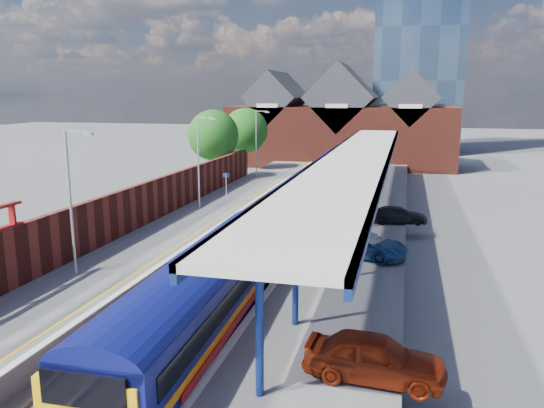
{
  "coord_description": "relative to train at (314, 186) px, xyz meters",
  "views": [
    {
      "loc": [
        8.77,
        -15.42,
        9.54
      ],
      "look_at": [
        0.49,
        17.21,
        2.6
      ],
      "focal_mm": 35.0,
      "sensor_mm": 36.0,
      "label": 1
    }
  ],
  "objects": [
    {
      "name": "ground",
      "position": [
        -1.49,
        2.48,
        -2.12
      ],
      "size": [
        240.0,
        240.0,
        0.0
      ],
      "primitive_type": "plane",
      "color": "#5B5B5E",
      "rests_on": "ground"
    },
    {
      "name": "ballast_bed",
      "position": [
        -1.49,
        -7.52,
        -2.09
      ],
      "size": [
        6.0,
        76.0,
        0.06
      ],
      "primitive_type": "cube",
      "color": "#473D33",
      "rests_on": "ground"
    },
    {
      "name": "rails",
      "position": [
        -1.49,
        -7.52,
        -2.0
      ],
      "size": [
        4.51,
        76.0,
        0.14
      ],
      "color": "slate",
      "rests_on": "ground"
    },
    {
      "name": "left_platform",
      "position": [
        -6.99,
        -7.52,
        -1.62
      ],
      "size": [
        5.0,
        76.0,
        1.0
      ],
      "primitive_type": "cube",
      "color": "#565659",
      "rests_on": "ground"
    },
    {
      "name": "right_platform",
      "position": [
        4.51,
        -7.52,
        -1.62
      ],
      "size": [
        6.0,
        76.0,
        1.0
      ],
      "primitive_type": "cube",
      "color": "#565659",
      "rests_on": "ground"
    },
    {
      "name": "coping_left",
      "position": [
        -4.64,
        -7.52,
        -1.1
      ],
      "size": [
        0.3,
        76.0,
        0.05
      ],
      "primitive_type": "cube",
      "color": "silver",
      "rests_on": "left_platform"
    },
    {
      "name": "coping_right",
      "position": [
        1.66,
        -7.52,
        -1.1
      ],
      "size": [
        0.3,
        76.0,
        0.05
      ],
      "primitive_type": "cube",
      "color": "silver",
      "rests_on": "right_platform"
    },
    {
      "name": "yellow_line",
      "position": [
        -5.24,
        -7.52,
        -1.12
      ],
      "size": [
        0.14,
        76.0,
        0.01
      ],
      "primitive_type": "cube",
      "color": "yellow",
      "rests_on": "left_platform"
    },
    {
      "name": "train",
      "position": [
        0.0,
        0.0,
        0.0
      ],
      "size": [
        3.2,
        65.96,
        3.45
      ],
      "color": "#0C1156",
      "rests_on": "ground"
    },
    {
      "name": "canopy",
      "position": [
        3.99,
        -5.57,
        3.13
      ],
      "size": [
        4.5,
        52.0,
        4.48
      ],
      "color": "navy",
      "rests_on": "right_platform"
    },
    {
      "name": "lamp_post_b",
      "position": [
        -7.86,
        -21.52,
        2.87
      ],
      "size": [
        1.48,
        0.18,
        7.0
      ],
      "color": "#A5A8AA",
      "rests_on": "left_platform"
    },
    {
      "name": "lamp_post_c",
      "position": [
        -7.86,
        -5.52,
        2.87
      ],
      "size": [
        1.48,
        0.18,
        7.0
      ],
      "color": "#A5A8AA",
      "rests_on": "left_platform"
    },
    {
      "name": "lamp_post_d",
      "position": [
        -7.86,
        10.48,
        2.87
      ],
      "size": [
        1.48,
        0.18,
        7.0
      ],
      "color": "#A5A8AA",
      "rests_on": "left_platform"
    },
    {
      "name": "platform_sign",
      "position": [
        -6.49,
        -3.52,
        0.57
      ],
      "size": [
        0.55,
        0.08,
        2.5
      ],
      "color": "#A5A8AA",
      "rests_on": "left_platform"
    },
    {
      "name": "brick_wall",
      "position": [
        -9.59,
        -13.98,
        0.33
      ],
      "size": [
        0.35,
        50.0,
        3.86
      ],
      "color": "#5B2118",
      "rests_on": "left_platform"
    },
    {
      "name": "station_building",
      "position": [
        -1.49,
        30.48,
        3.33
      ],
      "size": [
        30.0,
        12.12,
        13.78
      ],
      "color": "#5B2118",
      "rests_on": "ground"
    },
    {
      "name": "glass_tower",
      "position": [
        8.51,
        52.48,
        18.08
      ],
      "size": [
        14.2,
        14.2,
        40.3
      ],
      "color": "#445B75",
      "rests_on": "ground"
    },
    {
      "name": "tree_near",
      "position": [
        -11.84,
        8.38,
        3.23
      ],
      "size": [
        5.2,
        5.2,
        8.1
      ],
      "color": "#382314",
      "rests_on": "ground"
    },
    {
      "name": "tree_far",
      "position": [
        -10.84,
        16.38,
        3.23
      ],
      "size": [
        5.2,
        5.2,
        8.1
      ],
      "color": "#382314",
      "rests_on": "ground"
    },
    {
      "name": "parked_car_red",
      "position": [
        6.66,
        -27.81,
        -0.39
      ],
      "size": [
        4.39,
        2.03,
        1.46
      ],
      "primitive_type": "imported",
      "rotation": [
        0.0,
        0.0,
        1.5
      ],
      "color": "maroon",
      "rests_on": "right_platform"
    },
    {
      "name": "parked_car_silver",
      "position": [
        4.95,
        -14.84,
        -0.43
      ],
      "size": [
        4.42,
        2.77,
        1.37
      ],
      "primitive_type": "imported",
      "rotation": [
        0.0,
        0.0,
        1.23
      ],
      "color": "#B6B7BC",
      "rests_on": "right_platform"
    },
    {
      "name": "parked_car_dark",
      "position": [
        6.96,
        -6.89,
        -0.56
      ],
      "size": [
        4.1,
        2.18,
        1.13
      ],
      "primitive_type": "imported",
      "rotation": [
        0.0,
        0.0,
        1.73
      ],
      "color": "black",
      "rests_on": "right_platform"
    },
    {
      "name": "parked_car_blue",
      "position": [
        5.3,
        -15.1,
        -0.45
      ],
      "size": [
        5.31,
        3.79,
        1.34
      ],
      "primitive_type": "imported",
      "rotation": [
        0.0,
        0.0,
        1.21
      ],
      "color": "navy",
      "rests_on": "right_platform"
    }
  ]
}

